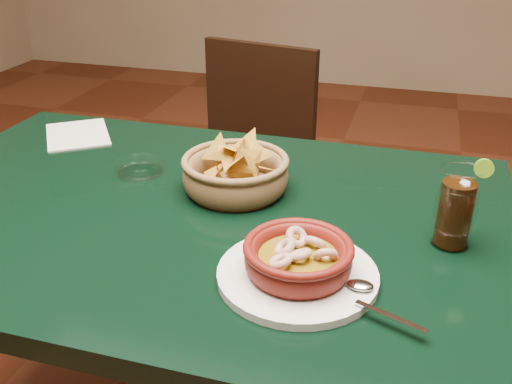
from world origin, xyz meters
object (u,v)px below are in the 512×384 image
(dining_chair, at_px, (242,175))
(shrimp_plate, at_px, (298,262))
(dining_table, at_px, (191,250))
(chip_basket, at_px, (236,173))
(cola_drink, at_px, (456,208))

(dining_chair, relative_size, shrimp_plate, 2.77)
(dining_table, xyz_separation_m, chip_basket, (0.07, 0.09, 0.14))
(dining_chair, height_order, shrimp_plate, dining_chair)
(shrimp_plate, relative_size, cola_drink, 1.99)
(cola_drink, bearing_deg, dining_table, 179.93)
(chip_basket, height_order, cola_drink, cola_drink)
(shrimp_plate, relative_size, chip_basket, 1.31)
(shrimp_plate, bearing_deg, chip_basket, 125.52)
(dining_table, height_order, shrimp_plate, shrimp_plate)
(dining_table, bearing_deg, cola_drink, -0.07)
(dining_table, distance_m, dining_chair, 0.73)
(dining_chair, relative_size, chip_basket, 3.63)
(cola_drink, bearing_deg, dining_chair, 130.03)
(shrimp_plate, bearing_deg, dining_table, 145.99)
(shrimp_plate, xyz_separation_m, chip_basket, (-0.18, 0.26, 0.01))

